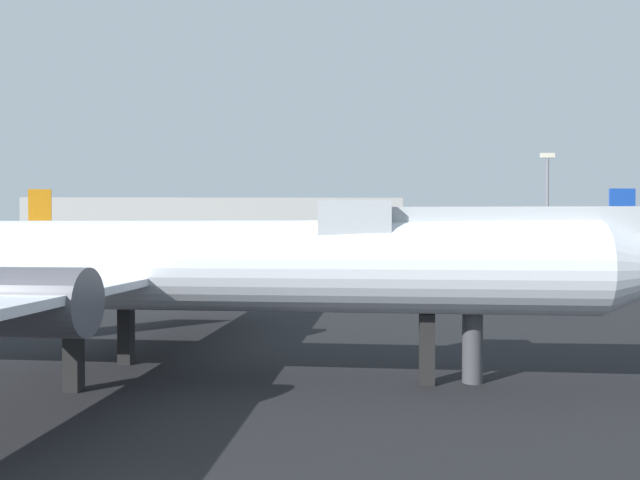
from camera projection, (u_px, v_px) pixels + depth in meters
name	position (u px, v px, depth m)	size (l,w,h in m)	color
airplane_at_gate	(132.00, 265.00, 21.79)	(38.25, 31.41, 11.63)	silver
airplane_distant	(513.00, 250.00, 61.62)	(31.22, 18.99, 9.49)	#B2BCCC
airplane_far_right	(624.00, 243.00, 96.59)	(26.11, 21.05, 8.81)	#B2BCCC
jet_bridge	(623.00, 246.00, 20.63)	(22.62, 4.28, 6.24)	#B2B7BC
light_mast_right	(547.00, 200.00, 104.39)	(2.40, 0.50, 18.43)	slate
terminal_building	(222.00, 227.00, 135.74)	(76.18, 27.98, 11.76)	#B7B7B2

